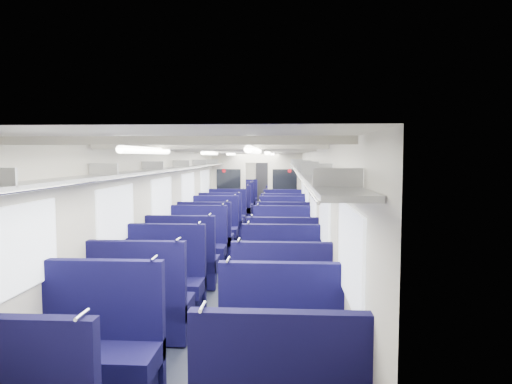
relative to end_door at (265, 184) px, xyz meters
The scene contains 39 objects.
floor 9.00m from the end_door, 90.00° to the right, with size 2.80×18.00×0.01m, color black.
ceiling 9.04m from the end_door, 90.00° to the right, with size 2.80×18.00×0.01m, color silver.
wall_left 9.05m from the end_door, 98.90° to the right, with size 0.02×18.00×2.35m, color #BCB8A8.
dado_left 9.07m from the end_door, 98.81° to the right, with size 0.03×17.90×0.70m, color #121035.
wall_right 9.05m from the end_door, 81.10° to the right, with size 0.02×18.00×2.35m, color #BCB8A8.
dado_right 9.07m from the end_door, 81.19° to the right, with size 0.03×17.90×0.70m, color #121035.
wall_far 0.19m from the end_door, 90.00° to the left, with size 2.80×0.02×2.35m, color #BCB8A8.
luggage_rack_left 9.07m from the end_door, 97.73° to the right, with size 0.36×17.40×0.18m.
luggage_rack_right 9.07m from the end_door, 82.27° to the right, with size 0.36×17.40×0.18m.
windows 9.41m from the end_door, 90.00° to the right, with size 2.78×15.60×0.75m.
ceiling_fittings 9.29m from the end_door, 90.00° to the right, with size 2.70×16.06×0.11m.
end_door is the anchor object (origin of this frame).
bulkhead 5.81m from the end_door, 90.00° to the right, with size 2.80×0.10×2.35m.
seat_2 16.17m from the end_door, 92.94° to the right, with size 1.14×0.63×1.27m.
seat_3 16.17m from the end_door, 87.06° to the right, with size 1.14×0.63×1.27m.
seat_4 14.89m from the end_door, 93.20° to the right, with size 1.14×0.63×1.27m.
seat_5 14.87m from the end_door, 86.80° to the right, with size 1.14×0.63×1.27m.
seat_6 13.90m from the end_door, 93.43° to the right, with size 1.14×0.63×1.27m.
seat_7 13.84m from the end_door, 86.56° to the right, with size 1.14×0.63×1.27m.
seat_8 12.67m from the end_door, 93.76° to the right, with size 1.14×0.63×1.27m.
seat_9 12.77m from the end_door, 86.27° to the right, with size 1.14×0.63×1.27m.
seat_10 11.40m from the end_door, 94.18° to the right, with size 1.14×0.63×1.27m.
seat_11 11.38m from the end_door, 85.81° to the right, with size 1.14×0.63×1.27m.
seat_12 10.43m from the end_door, 94.57° to the right, with size 1.14×0.63×1.27m.
seat_13 10.34m from the end_door, 85.39° to the right, with size 1.14×0.63×1.27m.
seat_14 9.20m from the end_door, 95.19° to the right, with size 1.14×0.63×1.27m.
seat_15 9.23m from the end_door, 84.83° to the right, with size 1.14×0.63×1.27m.
seat_16 8.02m from the end_door, 95.96° to the right, with size 1.14×0.63×1.27m.
seat_17 8.20m from the end_door, 84.17° to the right, with size 1.14×0.63×1.27m.
seat_18 6.89m from the end_door, 96.95° to the right, with size 1.14×0.63×1.27m.
seat_19 6.98m from the end_door, 83.15° to the right, with size 1.14×0.63×1.27m.
seat_20 4.89m from the end_door, 99.85° to the right, with size 1.14×0.63×1.27m.
seat_21 5.03m from the end_door, 80.43° to the right, with size 1.14×0.63×1.27m.
seat_22 3.74m from the end_door, 102.98° to the right, with size 1.14×0.63×1.27m.
seat_23 3.84m from the end_door, 77.36° to the right, with size 1.14×0.63×1.27m.
seat_24 2.65m from the end_door, 108.76° to the right, with size 1.14×0.63×1.27m.
seat_25 2.72m from the end_door, 71.73° to the right, with size 1.14×0.63×1.27m.
seat_26 1.64m from the end_door, 123.05° to the right, with size 1.14×0.63×1.27m.
seat_27 1.76m from the end_door, 59.79° to the right, with size 1.14×0.63×1.27m.
Camera 1 is at (0.85, -11.15, 2.20)m, focal length 32.19 mm.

